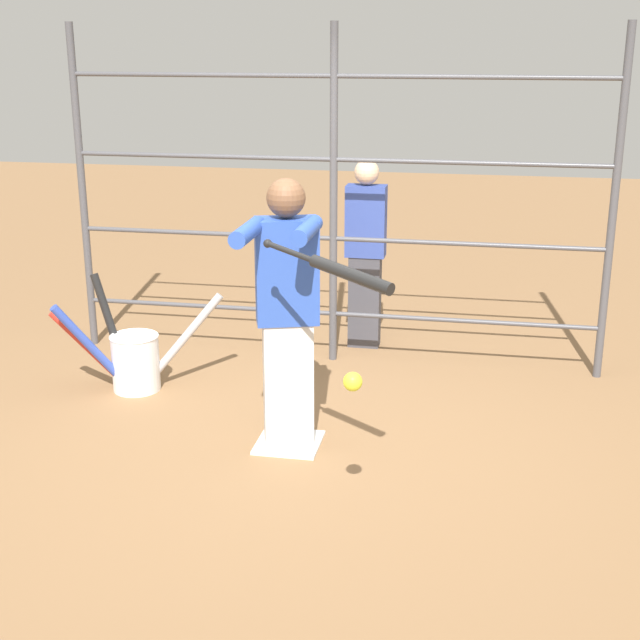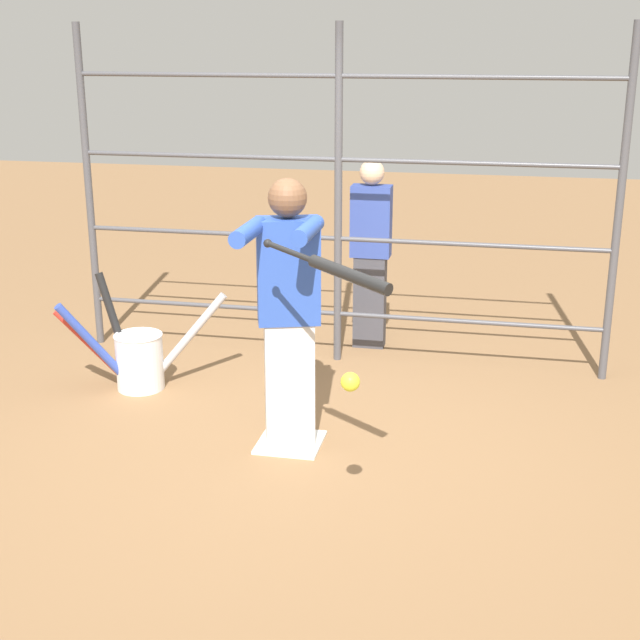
{
  "view_description": "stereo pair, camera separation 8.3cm",
  "coord_description": "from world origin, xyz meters",
  "px_view_note": "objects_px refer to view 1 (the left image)",
  "views": [
    {
      "loc": [
        -1.17,
        5.03,
        2.47
      ],
      "look_at": [
        -0.28,
        0.42,
        0.98
      ],
      "focal_mm": 50.0,
      "sensor_mm": 36.0,
      "label": 1
    },
    {
      "loc": [
        -1.25,
        5.01,
        2.47
      ],
      "look_at": [
        -0.28,
        0.42,
        0.98
      ],
      "focal_mm": 50.0,
      "sensor_mm": 36.0,
      "label": 2
    }
  ],
  "objects_px": {
    "baseball_bat_swinging": "(340,270)",
    "bystander_behind_fence": "(365,251)",
    "softball_in_flight": "(353,382)",
    "bat_bucket": "(133,358)",
    "batter": "(287,307)"
  },
  "relations": [
    {
      "from": "softball_in_flight",
      "to": "bystander_behind_fence",
      "type": "xyz_separation_m",
      "value": [
        0.36,
        -3.02,
        -0.07
      ]
    },
    {
      "from": "batter",
      "to": "softball_in_flight",
      "type": "bearing_deg",
      "value": 118.81
    },
    {
      "from": "baseball_bat_swinging",
      "to": "bystander_behind_fence",
      "type": "bearing_deg",
      "value": -84.84
    },
    {
      "from": "batter",
      "to": "bystander_behind_fence",
      "type": "bearing_deg",
      "value": -95.71
    },
    {
      "from": "batter",
      "to": "baseball_bat_swinging",
      "type": "height_order",
      "value": "batter"
    },
    {
      "from": "softball_in_flight",
      "to": "bat_bucket",
      "type": "height_order",
      "value": "softball_in_flight"
    },
    {
      "from": "baseball_bat_swinging",
      "to": "softball_in_flight",
      "type": "relative_size",
      "value": 8.03
    },
    {
      "from": "softball_in_flight",
      "to": "bat_bucket",
      "type": "relative_size",
      "value": 0.08
    },
    {
      "from": "softball_in_flight",
      "to": "baseball_bat_swinging",
      "type": "bearing_deg",
      "value": -68.62
    },
    {
      "from": "softball_in_flight",
      "to": "bystander_behind_fence",
      "type": "height_order",
      "value": "bystander_behind_fence"
    },
    {
      "from": "batter",
      "to": "bat_bucket",
      "type": "bearing_deg",
      "value": -28.18
    },
    {
      "from": "bat_bucket",
      "to": "baseball_bat_swinging",
      "type": "bearing_deg",
      "value": 140.99
    },
    {
      "from": "batter",
      "to": "bat_bucket",
      "type": "xyz_separation_m",
      "value": [
        1.32,
        -0.71,
        -0.67
      ]
    },
    {
      "from": "baseball_bat_swinging",
      "to": "bat_bucket",
      "type": "height_order",
      "value": "baseball_bat_swinging"
    },
    {
      "from": "baseball_bat_swinging",
      "to": "bystander_behind_fence",
      "type": "xyz_separation_m",
      "value": [
        0.25,
        -2.72,
        -0.54
      ]
    }
  ]
}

